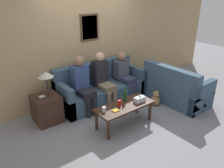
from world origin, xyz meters
The scene contains 15 objects.
ground_plane centered at (0.00, 0.00, 0.00)m, with size 16.00×16.00×0.00m, color gray.
wall_back centered at (0.00, 0.92, 1.30)m, with size 9.00×0.08×2.60m.
couch_main centered at (0.00, 0.49, 0.32)m, with size 2.13×0.81×0.91m.
couch_side centered at (1.36, -0.65, 0.32)m, with size 0.81×1.46×0.91m.
coffee_table centered at (-0.25, -0.67, 0.37)m, with size 1.18×0.50×0.44m.
side_table_with_lamp centered at (-1.39, 0.38, 0.32)m, with size 0.51×0.51×1.05m.
wine_bottle centered at (-0.13, -0.55, 0.56)m, with size 0.06×0.06×0.32m.
drinking_glass centered at (-0.71, -0.63, 0.48)m, with size 0.07×0.07×0.10m.
book_stack centered at (-0.53, -0.74, 0.44)m, with size 0.12×0.09×0.02m.
soda_can centered at (-0.36, -0.64, 0.50)m, with size 0.07×0.07×0.12m.
tissue_box centered at (0.08, -0.74, 0.49)m, with size 0.23×0.12×0.15m.
person_left centered at (-0.58, 0.32, 0.66)m, with size 0.34×0.59×1.23m.
person_middle centered at (-0.04, 0.33, 0.65)m, with size 0.34×0.61×1.22m.
person_right centered at (0.62, 0.35, 0.61)m, with size 0.34×0.59×1.12m.
teddy_bear centered at (0.86, -0.50, 0.15)m, with size 0.22×0.22×0.35m.
Camera 1 is at (-2.73, -3.45, 2.44)m, focal length 35.00 mm.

